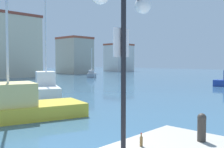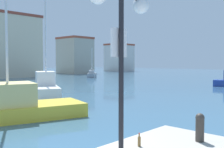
# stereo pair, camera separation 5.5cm
# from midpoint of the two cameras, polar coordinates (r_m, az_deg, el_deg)

# --- Properties ---
(water) EXTENTS (160.00, 160.00, 0.00)m
(water) POSITION_cam_midpoint_polar(r_m,az_deg,el_deg) (31.47, -10.70, -2.65)
(water) COLOR #38607F
(water) RESTS_ON ground
(lamppost) EXTENTS (1.59, 0.35, 4.52)m
(lamppost) POSITION_cam_midpoint_polar(r_m,az_deg,el_deg) (5.16, 2.31, 13.25)
(lamppost) COLOR black
(lamppost) RESTS_ON pier_quay
(bottle) EXTENTS (0.07, 0.07, 0.29)m
(bottle) POSITION_cam_midpoint_polar(r_m,az_deg,el_deg) (5.87, 6.23, -14.31)
(bottle) COLOR olive
(bottle) RESTS_ON pier_quay
(mooring_bollard) EXTENTS (0.20, 0.20, 0.65)m
(mooring_bollard) POSITION_cam_midpoint_polar(r_m,az_deg,el_deg) (6.45, 18.84, -10.69)
(mooring_bollard) COLOR #38332D
(mooring_bollard) RESTS_ON pier_quay
(sailboat_white_behind_lamppost) EXTENTS (4.12, 5.66, 9.11)m
(sailboat_white_behind_lamppost) POSITION_cam_midpoint_polar(r_m,az_deg,el_deg) (22.33, -14.16, -2.79)
(sailboat_white_behind_lamppost) COLOR white
(sailboat_white_behind_lamppost) RESTS_ON water
(sailboat_grey_far_right) EXTENTS (3.91, 3.64, 5.41)m
(sailboat_grey_far_right) POSITION_cam_midpoint_polar(r_m,az_deg,el_deg) (48.43, -4.37, -0.11)
(sailboat_grey_far_right) COLOR gray
(sailboat_grey_far_right) RESTS_ON water
(sailboat_yellow_far_left) EXTENTS (8.00, 4.72, 11.60)m
(sailboat_yellow_far_left) POSITION_cam_midpoint_polar(r_m,az_deg,el_deg) (14.12, -21.84, -6.51)
(sailboat_yellow_far_left) COLOR gold
(sailboat_yellow_far_left) RESTS_ON water
(yacht_club) EXTENTS (12.26, 8.47, 11.69)m
(yacht_club) POSITION_cam_midpoint_polar(r_m,az_deg,el_deg) (52.77, -22.76, 5.69)
(yacht_club) COLOR beige
(yacht_club) RESTS_ON ground
(warehouse_block) EXTENTS (6.43, 7.47, 8.92)m
(warehouse_block) POSITION_cam_midpoint_polar(r_m,az_deg,el_deg) (65.31, -8.04, 4.04)
(warehouse_block) COLOR #B2A893
(warehouse_block) RESTS_ON ground
(waterfront_apartments) EXTENTS (7.57, 6.11, 8.28)m
(waterfront_apartments) POSITION_cam_midpoint_polar(r_m,az_deg,el_deg) (79.42, 1.61, 3.59)
(waterfront_apartments) COLOR beige
(waterfront_apartments) RESTS_ON ground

